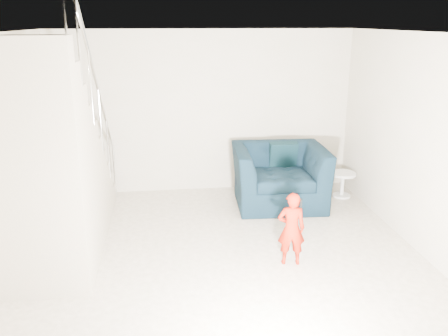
{
  "coord_description": "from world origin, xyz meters",
  "views": [
    {
      "loc": [
        -0.65,
        -5.08,
        2.83
      ],
      "look_at": [
        0.15,
        1.2,
        0.85
      ],
      "focal_mm": 38.0,
      "sensor_mm": 36.0,
      "label": 1
    }
  ],
  "objects": [
    {
      "name": "toddler",
      "position": [
        0.8,
        -0.05,
        0.45
      ],
      "size": [
        0.36,
        0.26,
        0.91
      ],
      "primitive_type": "imported",
      "rotation": [
        0.0,
        0.0,
        3.02
      ],
      "color": "#8D0D04",
      "rests_on": "floor"
    },
    {
      "name": "back_wall",
      "position": [
        0.0,
        2.75,
        1.35
      ],
      "size": [
        5.0,
        0.0,
        5.0
      ],
      "primitive_type": "plane",
      "rotation": [
        1.57,
        0.0,
        0.0
      ],
      "color": "#B5AC93",
      "rests_on": "floor"
    },
    {
      "name": "right_wall",
      "position": [
        2.5,
        0.0,
        1.35
      ],
      "size": [
        0.0,
        5.5,
        5.5
      ],
      "primitive_type": "plane",
      "rotation": [
        1.57,
        0.0,
        -1.57
      ],
      "color": "#B5AC93",
      "rests_on": "floor"
    },
    {
      "name": "cushion",
      "position": [
        1.26,
        2.24,
        0.71
      ],
      "size": [
        0.46,
        0.22,
        0.45
      ],
      "primitive_type": "cube",
      "rotation": [
        0.21,
        0.0,
        0.0
      ],
      "color": "black",
      "rests_on": "armchair"
    },
    {
      "name": "floor",
      "position": [
        0.0,
        0.0,
        0.0
      ],
      "size": [
        5.5,
        5.5,
        0.0
      ],
      "primitive_type": "plane",
      "color": "gray",
      "rests_on": "ground"
    },
    {
      "name": "front_wall",
      "position": [
        0.0,
        -2.75,
        1.35
      ],
      "size": [
        5.0,
        0.0,
        5.0
      ],
      "primitive_type": "plane",
      "rotation": [
        -1.57,
        0.0,
        0.0
      ],
      "color": "#B5AC93",
      "rests_on": "floor"
    },
    {
      "name": "phone",
      "position": [
        0.89,
        -0.1,
        0.79
      ],
      "size": [
        0.03,
        0.05,
        0.1
      ],
      "primitive_type": "cube",
      "rotation": [
        0.0,
        0.0,
        -0.27
      ],
      "color": "black",
      "rests_on": "toddler"
    },
    {
      "name": "throw",
      "position": [
        0.49,
        1.88,
        0.58
      ],
      "size": [
        0.06,
        0.56,
        0.62
      ],
      "primitive_type": "cube",
      "color": "black",
      "rests_on": "armchair"
    },
    {
      "name": "ceiling",
      "position": [
        0.0,
        0.0,
        2.7
      ],
      "size": [
        5.5,
        5.5,
        0.0
      ],
      "primitive_type": "plane",
      "rotation": [
        3.14,
        0.0,
        0.0
      ],
      "color": "silver",
      "rests_on": "back_wall"
    },
    {
      "name": "side_table",
      "position": [
        2.25,
        2.06,
        0.28
      ],
      "size": [
        0.42,
        0.42,
        0.42
      ],
      "color": "silver",
      "rests_on": "floor"
    },
    {
      "name": "staircase",
      "position": [
        -2.0,
        0.55,
        0.95
      ],
      "size": [
        1.02,
        3.03,
        3.62
      ],
      "color": "#ADA089",
      "rests_on": "floor"
    },
    {
      "name": "armchair",
      "position": [
        1.13,
        1.89,
        0.46
      ],
      "size": [
        1.49,
        1.32,
        0.93
      ],
      "primitive_type": "imported",
      "rotation": [
        0.0,
        0.0,
        -0.05
      ],
      "color": "black",
      "rests_on": "floor"
    }
  ]
}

